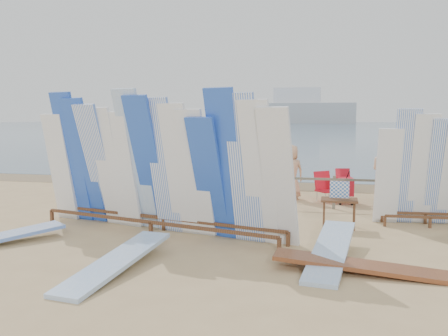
% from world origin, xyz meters
% --- Properties ---
extents(ground, '(160.00, 160.00, 0.00)m').
position_xyz_m(ground, '(0.00, 0.00, 0.00)').
color(ground, tan).
rests_on(ground, ground).
extents(ocean, '(320.00, 240.00, 0.02)m').
position_xyz_m(ocean, '(0.00, 128.00, 0.00)').
color(ocean, '#415C74').
rests_on(ocean, ground).
extents(wet_sand_strip, '(40.00, 2.60, 0.01)m').
position_xyz_m(wet_sand_strip, '(0.00, 7.20, 0.00)').
color(wet_sand_strip, olive).
rests_on(wet_sand_strip, ground).
extents(distant_ship, '(45.00, 8.00, 14.00)m').
position_xyz_m(distant_ship, '(-12.00, 180.00, 5.31)').
color(distant_ship, '#999EA3').
rests_on(distant_ship, ocean).
extents(fence, '(12.08, 0.08, 0.90)m').
position_xyz_m(fence, '(0.00, 3.00, 0.63)').
color(fence, '#6A6350').
rests_on(fence, ground).
extents(main_surfboard_rack, '(6.09, 2.17, 3.05)m').
position_xyz_m(main_surfboard_rack, '(-1.68, -0.54, 1.37)').
color(main_surfboard_rack, brown).
rests_on(main_surfboard_rack, ground).
extents(side_surfboard_rack, '(2.33, 0.83, 2.64)m').
position_xyz_m(side_surfboard_rack, '(4.06, 1.42, 1.18)').
color(side_surfboard_rack, brown).
rests_on(side_surfboard_rack, ground).
extents(vendor_table, '(0.79, 0.56, 1.05)m').
position_xyz_m(vendor_table, '(2.10, 0.76, 0.35)').
color(vendor_table, brown).
rests_on(vendor_table, ground).
extents(flat_board_a, '(0.90, 2.74, 0.33)m').
position_xyz_m(flat_board_a, '(-1.40, -3.09, 0.00)').
color(flat_board_a, '#8CB2E0').
rests_on(flat_board_a, ground).
extents(flat_board_c, '(2.72, 0.69, 0.24)m').
position_xyz_m(flat_board_c, '(2.39, -2.31, 0.00)').
color(flat_board_c, brown).
rests_on(flat_board_c, ground).
extents(flat_board_b, '(0.90, 2.74, 0.42)m').
position_xyz_m(flat_board_b, '(1.94, -1.81, 0.00)').
color(flat_board_b, '#8CB2E0').
rests_on(flat_board_b, ground).
extents(beach_chair_left, '(0.69, 0.71, 0.92)m').
position_xyz_m(beach_chair_left, '(-0.66, 3.99, 0.27)').
color(beach_chair_left, red).
rests_on(beach_chair_left, ground).
extents(beach_chair_right, '(0.78, 0.79, 0.87)m').
position_xyz_m(beach_chair_right, '(1.79, 4.14, 0.25)').
color(beach_chair_right, red).
rests_on(beach_chair_right, ground).
extents(stroller, '(0.61, 0.79, 0.98)m').
position_xyz_m(stroller, '(2.29, 3.94, 0.39)').
color(stroller, red).
rests_on(stroller, ground).
extents(beachgoer_8, '(0.87, 0.90, 1.74)m').
position_xyz_m(beachgoer_8, '(3.45, 4.82, 0.87)').
color(beachgoer_8, beige).
rests_on(beachgoer_8, ground).
extents(beachgoer_6, '(0.89, 0.71, 1.64)m').
position_xyz_m(beachgoer_6, '(0.73, 4.31, 0.82)').
color(beachgoer_6, tan).
rests_on(beachgoer_6, ground).
extents(beachgoer_9, '(1.26, 0.77, 1.81)m').
position_xyz_m(beachgoer_9, '(5.38, 6.15, 0.91)').
color(beachgoer_9, tan).
rests_on(beachgoer_9, ground).
extents(beachgoer_extra_1, '(0.88, 1.11, 1.75)m').
position_xyz_m(beachgoer_extra_1, '(-6.61, 6.23, 0.88)').
color(beachgoer_extra_1, '#8C6042').
rests_on(beachgoer_extra_1, ground).
extents(beachgoer_5, '(1.09, 1.49, 1.55)m').
position_xyz_m(beachgoer_5, '(-0.14, 6.00, 0.78)').
color(beachgoer_5, beige).
rests_on(beachgoer_5, ground).
extents(beachgoer_11, '(1.17, 1.59, 1.66)m').
position_xyz_m(beachgoer_11, '(-6.11, 5.98, 0.83)').
color(beachgoer_11, beige).
rests_on(beachgoer_11, ground).
extents(beachgoer_4, '(1.05, 0.75, 1.65)m').
position_xyz_m(beachgoer_4, '(-1.40, 5.30, 0.83)').
color(beachgoer_4, '#8C6042').
rests_on(beachgoer_4, ground).
extents(beachgoer_1, '(0.60, 0.64, 1.56)m').
position_xyz_m(beachgoer_1, '(-4.11, 4.57, 0.78)').
color(beachgoer_1, '#8C6042').
rests_on(beachgoer_1, ground).
extents(beachgoer_2, '(0.90, 0.58, 1.71)m').
position_xyz_m(beachgoer_2, '(-1.41, 3.93, 0.85)').
color(beachgoer_2, beige).
rests_on(beachgoer_2, ground).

